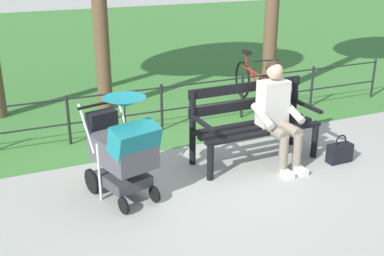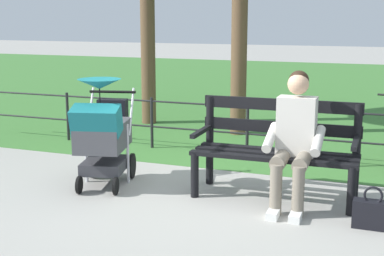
{
  "view_description": "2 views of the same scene",
  "coord_description": "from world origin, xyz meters",
  "px_view_note": "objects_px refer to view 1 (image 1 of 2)",
  "views": [
    {
      "loc": [
        2.29,
        4.66,
        2.53
      ],
      "look_at": [
        0.29,
        0.2,
        0.67
      ],
      "focal_mm": 44.48,
      "sensor_mm": 36.0,
      "label": 1
    },
    {
      "loc": [
        -1.77,
        5.08,
        1.76
      ],
      "look_at": [
        0.14,
        0.09,
        0.67
      ],
      "focal_mm": 50.93,
      "sensor_mm": 36.0,
      "label": 2
    }
  ],
  "objects_px": {
    "person_on_bench": "(277,111)",
    "handbag": "(340,153)",
    "park_bench": "(252,119)",
    "stroller": "(123,147)",
    "bicycle": "(253,85)"
  },
  "relations": [
    {
      "from": "handbag",
      "to": "bicycle",
      "type": "bearing_deg",
      "value": -94.58
    },
    {
      "from": "person_on_bench",
      "to": "handbag",
      "type": "xyz_separation_m",
      "value": [
        -0.74,
        0.34,
        -0.55
      ]
    },
    {
      "from": "person_on_bench",
      "to": "bicycle",
      "type": "height_order",
      "value": "person_on_bench"
    },
    {
      "from": "park_bench",
      "to": "bicycle",
      "type": "xyz_separation_m",
      "value": [
        -1.15,
        -1.88,
        -0.16
      ]
    },
    {
      "from": "park_bench",
      "to": "bicycle",
      "type": "relative_size",
      "value": 0.98
    },
    {
      "from": "stroller",
      "to": "bicycle",
      "type": "bearing_deg",
      "value": -142.75
    },
    {
      "from": "stroller",
      "to": "handbag",
      "type": "height_order",
      "value": "stroller"
    },
    {
      "from": "park_bench",
      "to": "person_on_bench",
      "type": "bearing_deg",
      "value": 133.34
    },
    {
      "from": "person_on_bench",
      "to": "stroller",
      "type": "xyz_separation_m",
      "value": [
        1.98,
        0.12,
        -0.08
      ]
    },
    {
      "from": "park_bench",
      "to": "person_on_bench",
      "type": "height_order",
      "value": "person_on_bench"
    },
    {
      "from": "person_on_bench",
      "to": "stroller",
      "type": "distance_m",
      "value": 1.98
    },
    {
      "from": "person_on_bench",
      "to": "handbag",
      "type": "relative_size",
      "value": 3.45
    },
    {
      "from": "stroller",
      "to": "bicycle",
      "type": "relative_size",
      "value": 0.7
    },
    {
      "from": "person_on_bench",
      "to": "handbag",
      "type": "height_order",
      "value": "person_on_bench"
    },
    {
      "from": "park_bench",
      "to": "handbag",
      "type": "height_order",
      "value": "park_bench"
    }
  ]
}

